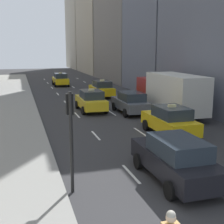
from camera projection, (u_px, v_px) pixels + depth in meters
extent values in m
cube|color=white|center=(131.00, 174.00, 12.69)|extent=(0.12, 2.00, 0.01)
cube|color=white|center=(96.00, 135.00, 18.32)|extent=(0.12, 2.00, 0.01)
cube|color=white|center=(77.00, 115.00, 23.95)|extent=(0.12, 2.00, 0.01)
cube|color=white|center=(66.00, 102.00, 29.58)|extent=(0.12, 2.00, 0.01)
cube|color=white|center=(58.00, 94.00, 35.21)|extent=(0.12, 2.00, 0.01)
cube|color=white|center=(52.00, 88.00, 40.84)|extent=(0.12, 2.00, 0.01)
cube|color=white|center=(48.00, 83.00, 46.47)|extent=(0.12, 2.00, 0.01)
cube|color=white|center=(44.00, 79.00, 52.10)|extent=(0.12, 2.00, 0.01)
cube|color=white|center=(192.00, 166.00, 13.48)|extent=(0.12, 2.00, 0.01)
cube|color=white|center=(140.00, 132.00, 19.11)|extent=(0.12, 2.00, 0.01)
cube|color=white|center=(112.00, 113.00, 24.74)|extent=(0.12, 2.00, 0.01)
cube|color=white|center=(94.00, 101.00, 30.37)|extent=(0.12, 2.00, 0.01)
cube|color=white|center=(82.00, 93.00, 36.00)|extent=(0.12, 2.00, 0.01)
cube|color=white|center=(73.00, 87.00, 41.63)|extent=(0.12, 2.00, 0.01)
cube|color=white|center=(66.00, 82.00, 47.26)|extent=(0.12, 2.00, 0.01)
cube|color=white|center=(61.00, 79.00, 52.89)|extent=(0.12, 2.00, 0.01)
cube|color=white|center=(181.00, 129.00, 19.90)|extent=(0.12, 2.00, 0.01)
cube|color=white|center=(145.00, 111.00, 25.53)|extent=(0.12, 2.00, 0.01)
cube|color=white|center=(121.00, 100.00, 31.16)|extent=(0.12, 2.00, 0.01)
cube|color=white|center=(105.00, 92.00, 36.79)|extent=(0.12, 2.00, 0.01)
cube|color=white|center=(94.00, 86.00, 42.42)|extent=(0.12, 2.00, 0.01)
cube|color=white|center=(85.00, 82.00, 48.05)|extent=(0.12, 2.00, 0.01)
cube|color=white|center=(77.00, 78.00, 53.69)|extent=(0.12, 2.00, 0.01)
cube|color=#A89E89|center=(97.00, 15.00, 64.29)|extent=(6.00, 16.81, 23.56)
cube|color=#A89E89|center=(81.00, 15.00, 79.81)|extent=(6.00, 15.66, 27.03)
cube|color=yellow|center=(102.00, 90.00, 32.95)|extent=(1.80, 4.40, 0.76)
cube|color=#28333D|center=(102.00, 84.00, 32.56)|extent=(1.58, 2.29, 0.64)
cube|color=#F2E599|center=(102.00, 80.00, 32.48)|extent=(0.44, 0.20, 0.14)
cylinder|color=black|center=(90.00, 92.00, 34.05)|extent=(0.22, 0.66, 0.66)
cylinder|color=black|center=(106.00, 92.00, 34.56)|extent=(0.22, 0.66, 0.66)
cylinder|color=black|center=(96.00, 96.00, 31.49)|extent=(0.22, 0.66, 0.66)
cylinder|color=black|center=(113.00, 95.00, 32.00)|extent=(0.22, 0.66, 0.66)
cube|color=yellow|center=(60.00, 80.00, 43.10)|extent=(1.80, 4.40, 0.76)
cube|color=#28333D|center=(60.00, 76.00, 42.72)|extent=(1.58, 2.29, 0.64)
cube|color=#F2E599|center=(60.00, 73.00, 42.64)|extent=(0.44, 0.20, 0.14)
cylinder|color=black|center=(53.00, 82.00, 44.21)|extent=(0.22, 0.66, 0.66)
cylinder|color=black|center=(66.00, 82.00, 44.71)|extent=(0.22, 0.66, 0.66)
cylinder|color=black|center=(55.00, 84.00, 41.64)|extent=(0.22, 0.66, 0.66)
cylinder|color=black|center=(69.00, 84.00, 42.15)|extent=(0.22, 0.66, 0.66)
cube|color=yellow|center=(169.00, 123.00, 18.36)|extent=(1.80, 4.40, 0.76)
cube|color=#28333D|center=(172.00, 112.00, 17.97)|extent=(1.58, 2.29, 0.64)
cube|color=#F2E599|center=(172.00, 106.00, 17.89)|extent=(0.44, 0.20, 0.14)
cylinder|color=black|center=(146.00, 125.00, 19.46)|extent=(0.22, 0.66, 0.66)
cylinder|color=black|center=(172.00, 123.00, 19.97)|extent=(0.22, 0.66, 0.66)
cylinder|color=black|center=(165.00, 137.00, 16.90)|extent=(0.22, 0.66, 0.66)
cylinder|color=black|center=(195.00, 134.00, 17.41)|extent=(0.22, 0.66, 0.66)
cube|color=yellow|center=(91.00, 102.00, 25.45)|extent=(1.80, 4.40, 0.76)
cube|color=#28333D|center=(91.00, 94.00, 25.07)|extent=(1.58, 2.29, 0.64)
cube|color=#F2E599|center=(91.00, 90.00, 24.99)|extent=(0.44, 0.20, 0.14)
cylinder|color=black|center=(77.00, 105.00, 26.55)|extent=(0.22, 0.66, 0.66)
cylinder|color=black|center=(98.00, 104.00, 27.06)|extent=(0.22, 0.66, 0.66)
cylinder|color=black|center=(83.00, 111.00, 23.99)|extent=(0.22, 0.66, 0.66)
cylinder|color=black|center=(106.00, 109.00, 24.50)|extent=(0.22, 0.66, 0.66)
cube|color=black|center=(174.00, 162.00, 12.01)|extent=(1.80, 4.72, 0.77)
cube|color=#28333D|center=(178.00, 147.00, 11.60)|extent=(1.58, 2.45, 0.64)
cylinder|color=black|center=(138.00, 161.00, 13.20)|extent=(0.22, 0.66, 0.66)
cylinder|color=black|center=(176.00, 157.00, 13.71)|extent=(0.22, 0.66, 0.66)
cylinder|color=black|center=(170.00, 191.00, 10.46)|extent=(0.22, 0.66, 0.66)
cylinder|color=black|center=(216.00, 184.00, 10.96)|extent=(0.22, 0.66, 0.66)
cube|color=#565B66|center=(130.00, 104.00, 24.62)|extent=(1.80, 4.51, 0.73)
cube|color=#28333D|center=(132.00, 96.00, 24.23)|extent=(1.58, 2.34, 0.64)
cylinder|color=black|center=(114.00, 106.00, 25.75)|extent=(0.22, 0.66, 0.66)
cylinder|color=black|center=(135.00, 105.00, 26.26)|extent=(0.22, 0.66, 0.66)
cylinder|color=black|center=(125.00, 113.00, 23.13)|extent=(0.22, 0.66, 0.66)
cylinder|color=black|center=(148.00, 112.00, 23.64)|extent=(0.22, 0.66, 0.66)
cube|color=maroon|center=(153.00, 90.00, 27.15)|extent=(2.10, 2.40, 2.10)
cube|color=#28333D|center=(148.00, 85.00, 28.17)|extent=(1.90, 0.10, 0.90)
cube|color=silver|center=(176.00, 93.00, 23.15)|extent=(2.30, 6.00, 2.70)
cylinder|color=black|center=(141.00, 102.00, 27.06)|extent=(0.28, 0.90, 0.90)
cylinder|color=black|center=(163.00, 101.00, 27.65)|extent=(0.28, 0.90, 0.90)
cylinder|color=black|center=(169.00, 115.00, 21.96)|extent=(0.28, 0.90, 0.90)
cylinder|color=black|center=(197.00, 113.00, 22.61)|extent=(0.28, 0.90, 0.90)
sphere|color=beige|center=(171.00, 218.00, 6.41)|extent=(0.22, 0.22, 0.22)
sphere|color=#B2AD9E|center=(171.00, 215.00, 6.40)|extent=(0.20, 0.20, 0.20)
cylinder|color=black|center=(71.00, 143.00, 10.72)|extent=(0.12, 0.12, 3.60)
cube|color=black|center=(69.00, 104.00, 10.62)|extent=(0.24, 0.20, 0.72)
sphere|color=red|center=(69.00, 97.00, 10.68)|extent=(0.14, 0.14, 0.14)
sphere|color=#4C3F14|center=(69.00, 104.00, 10.73)|extent=(0.14, 0.14, 0.14)
sphere|color=#198C2D|center=(69.00, 110.00, 10.77)|extent=(0.14, 0.14, 0.14)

